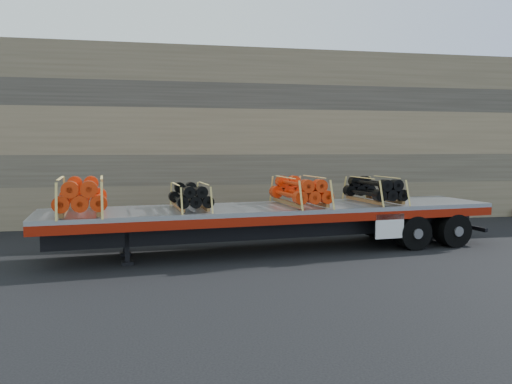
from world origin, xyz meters
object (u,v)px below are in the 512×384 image
(trailer, at_px, (275,228))
(bundle_midrear, at_px, (300,192))
(bundle_front, at_px, (82,196))
(bundle_rear, at_px, (374,190))
(bundle_midfront, at_px, (190,197))

(trailer, xyz_separation_m, bundle_midrear, (0.76, 0.08, 1.08))
(bundle_front, height_order, bundle_rear, bundle_front)
(bundle_front, distance_m, bundle_midfront, 2.88)
(bundle_midrear, xyz_separation_m, bundle_rear, (2.51, 0.27, -0.03))
(bundle_front, xyz_separation_m, bundle_midfront, (2.87, 0.30, -0.10))
(bundle_midrear, distance_m, bundle_rear, 2.53)
(bundle_midfront, bearing_deg, bundle_front, 180.00)
(bundle_front, xyz_separation_m, bundle_midrear, (6.17, 0.65, -0.04))
(trailer, height_order, bundle_rear, bundle_rear)
(trailer, xyz_separation_m, bundle_midfront, (-2.54, -0.27, 1.01))
(trailer, distance_m, bundle_midfront, 2.74)
(bundle_midfront, distance_m, bundle_midrear, 3.32)
(trailer, relative_size, bundle_rear, 6.20)
(trailer, relative_size, bundle_midfront, 6.91)
(trailer, distance_m, bundle_front, 5.55)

